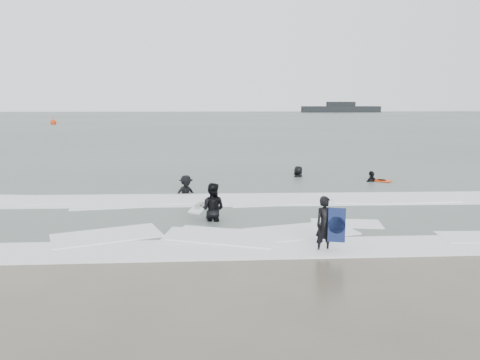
{
  "coord_description": "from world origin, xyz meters",
  "views": [
    {
      "loc": [
        -0.79,
        -13.61,
        4.3
      ],
      "look_at": [
        0.0,
        5.0,
        1.1
      ],
      "focal_mm": 35.0,
      "sensor_mm": 36.0,
      "label": 1
    }
  ],
  "objects_px": {
    "surfer_wading": "(212,222)",
    "vessel_horizon": "(341,109)",
    "surfer_right_near": "(372,182)",
    "surfer_breaker": "(186,195)",
    "surfer_centre": "(324,252)",
    "buoy": "(53,122)",
    "surfer_right_far": "(298,178)"
  },
  "relations": [
    {
      "from": "surfer_right_near",
      "to": "vessel_horizon",
      "type": "bearing_deg",
      "value": -129.86
    },
    {
      "from": "surfer_wading",
      "to": "surfer_breaker",
      "type": "relative_size",
      "value": 1.11
    },
    {
      "from": "buoy",
      "to": "surfer_right_near",
      "type": "bearing_deg",
      "value": -58.06
    },
    {
      "from": "surfer_right_far",
      "to": "vessel_horizon",
      "type": "distance_m",
      "value": 140.43
    },
    {
      "from": "surfer_wading",
      "to": "surfer_breaker",
      "type": "height_order",
      "value": "surfer_wading"
    },
    {
      "from": "vessel_horizon",
      "to": "surfer_right_far",
      "type": "bearing_deg",
      "value": -105.37
    },
    {
      "from": "surfer_breaker",
      "to": "surfer_right_near",
      "type": "distance_m",
      "value": 9.99
    },
    {
      "from": "surfer_breaker",
      "to": "surfer_wading",
      "type": "bearing_deg",
      "value": -103.1
    },
    {
      "from": "surfer_breaker",
      "to": "buoy",
      "type": "distance_m",
      "value": 68.28
    },
    {
      "from": "buoy",
      "to": "vessel_horizon",
      "type": "height_order",
      "value": "vessel_horizon"
    },
    {
      "from": "surfer_centre",
      "to": "surfer_wading",
      "type": "relative_size",
      "value": 0.84
    },
    {
      "from": "surfer_centre",
      "to": "surfer_right_near",
      "type": "bearing_deg",
      "value": 47.6
    },
    {
      "from": "surfer_breaker",
      "to": "surfer_right_near",
      "type": "relative_size",
      "value": 1.0
    },
    {
      "from": "surfer_right_near",
      "to": "surfer_right_far",
      "type": "height_order",
      "value": "surfer_right_far"
    },
    {
      "from": "vessel_horizon",
      "to": "surfer_right_near",
      "type": "bearing_deg",
      "value": -103.77
    },
    {
      "from": "surfer_breaker",
      "to": "vessel_horizon",
      "type": "relative_size",
      "value": 0.07
    },
    {
      "from": "surfer_breaker",
      "to": "buoy",
      "type": "relative_size",
      "value": 1.07
    },
    {
      "from": "surfer_breaker",
      "to": "surfer_right_far",
      "type": "relative_size",
      "value": 0.97
    },
    {
      "from": "surfer_centre",
      "to": "surfer_right_near",
      "type": "xyz_separation_m",
      "value": [
        5.02,
        11.24,
        0.0
      ]
    },
    {
      "from": "buoy",
      "to": "vessel_horizon",
      "type": "bearing_deg",
      "value": 47.62
    },
    {
      "from": "surfer_wading",
      "to": "surfer_breaker",
      "type": "distance_m",
      "value": 4.96
    },
    {
      "from": "surfer_breaker",
      "to": "surfer_right_near",
      "type": "xyz_separation_m",
      "value": [
        9.56,
        2.92,
        0.0
      ]
    },
    {
      "from": "surfer_right_near",
      "to": "surfer_right_far",
      "type": "distance_m",
      "value": 3.97
    },
    {
      "from": "surfer_right_near",
      "to": "vessel_horizon",
      "type": "relative_size",
      "value": 0.07
    },
    {
      "from": "surfer_right_far",
      "to": "buoy",
      "type": "height_order",
      "value": "buoy"
    },
    {
      "from": "surfer_right_near",
      "to": "buoy",
      "type": "xyz_separation_m",
      "value": [
        -37.12,
        59.55,
        0.42
      ]
    },
    {
      "from": "surfer_wading",
      "to": "surfer_right_near",
      "type": "relative_size",
      "value": 1.11
    },
    {
      "from": "surfer_wading",
      "to": "vessel_horizon",
      "type": "distance_m",
      "value": 150.69
    },
    {
      "from": "vessel_horizon",
      "to": "surfer_breaker",
      "type": "bearing_deg",
      "value": -107.13
    },
    {
      "from": "surfer_wading",
      "to": "surfer_breaker",
      "type": "xyz_separation_m",
      "value": [
        -1.27,
        4.8,
        0.0
      ]
    },
    {
      "from": "surfer_right_far",
      "to": "buoy",
      "type": "relative_size",
      "value": 1.1
    },
    {
      "from": "surfer_breaker",
      "to": "surfer_right_far",
      "type": "height_order",
      "value": "surfer_right_far"
    }
  ]
}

